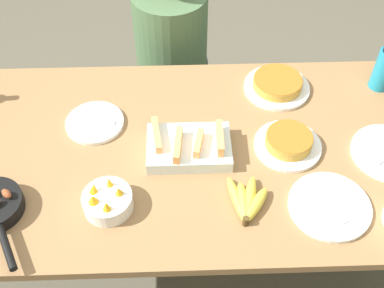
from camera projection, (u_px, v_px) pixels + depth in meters
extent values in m
plane|color=#565142|center=(192.00, 252.00, 2.31)|extent=(14.00, 14.00, 0.00)
cube|color=olive|center=(192.00, 153.00, 1.74)|extent=(1.81, 0.94, 0.03)
cylinder|color=olive|center=(11.00, 143.00, 2.28)|extent=(0.07, 0.07, 0.73)
cylinder|color=olive|center=(365.00, 134.00, 2.32)|extent=(0.07, 0.07, 0.73)
ellipsoid|color=gold|center=(256.00, 205.00, 1.55)|extent=(0.12, 0.15, 0.04)
ellipsoid|color=gold|center=(249.00, 199.00, 1.56)|extent=(0.08, 0.19, 0.04)
ellipsoid|color=gold|center=(243.00, 202.00, 1.56)|extent=(0.04, 0.16, 0.04)
ellipsoid|color=gold|center=(237.00, 200.00, 1.56)|extent=(0.08, 0.19, 0.03)
cylinder|color=#4C3819|center=(246.00, 221.00, 1.51)|extent=(0.02, 0.02, 0.04)
cube|color=silver|center=(189.00, 148.00, 1.70)|extent=(0.30, 0.20, 0.05)
cube|color=#F29E56|center=(157.00, 135.00, 1.69)|extent=(0.04, 0.15, 0.04)
cube|color=#F29E56|center=(178.00, 145.00, 1.65)|extent=(0.04, 0.15, 0.04)
cube|color=#F29E56|center=(199.00, 144.00, 1.66)|extent=(0.04, 0.11, 0.04)
cube|color=#F29E56|center=(220.00, 139.00, 1.67)|extent=(0.02, 0.14, 0.05)
cylinder|color=black|center=(6.00, 247.00, 1.43)|extent=(0.10, 0.16, 0.02)
ellipsoid|color=brown|center=(6.00, 194.00, 1.52)|extent=(0.05, 0.05, 0.02)
cylinder|color=white|center=(277.00, 88.00, 1.93)|extent=(0.26, 0.26, 0.02)
cylinder|color=gold|center=(278.00, 83.00, 1.91)|extent=(0.20, 0.20, 0.04)
cylinder|color=#9B601E|center=(278.00, 79.00, 1.90)|extent=(0.19, 0.19, 0.00)
cylinder|color=white|center=(288.00, 146.00, 1.73)|extent=(0.24, 0.24, 0.02)
cylinder|color=gold|center=(289.00, 141.00, 1.71)|extent=(0.17, 0.17, 0.04)
cylinder|color=#9B601E|center=(290.00, 137.00, 1.69)|extent=(0.16, 0.16, 0.00)
cylinder|color=white|center=(329.00, 206.00, 1.56)|extent=(0.27, 0.27, 0.02)
cylinder|color=silver|center=(327.00, 199.00, 1.56)|extent=(0.06, 0.10, 0.01)
cube|color=silver|center=(342.00, 217.00, 1.52)|extent=(0.04, 0.05, 0.00)
cylinder|color=white|center=(95.00, 123.00, 1.80)|extent=(0.22, 0.22, 0.02)
cylinder|color=silver|center=(89.00, 120.00, 1.80)|extent=(0.11, 0.03, 0.01)
cube|color=silver|center=(109.00, 123.00, 1.79)|extent=(0.05, 0.03, 0.00)
cube|color=silver|center=(380.00, 160.00, 1.67)|extent=(0.05, 0.05, 0.00)
cylinder|color=white|center=(108.00, 202.00, 1.54)|extent=(0.16, 0.16, 0.06)
cone|color=#F4A819|center=(119.00, 191.00, 1.51)|extent=(0.04, 0.04, 0.05)
cone|color=#F4A819|center=(109.00, 182.00, 1.54)|extent=(0.03, 0.03, 0.04)
cone|color=#F4A819|center=(94.00, 188.00, 1.53)|extent=(0.05, 0.05, 0.04)
cone|color=#F4A819|center=(93.00, 200.00, 1.50)|extent=(0.05, 0.05, 0.04)
cone|color=#F4A819|center=(106.00, 207.00, 1.48)|extent=(0.03, 0.03, 0.04)
cylinder|color=teal|center=(384.00, 69.00, 1.88)|extent=(0.08, 0.08, 0.17)
cube|color=black|center=(174.00, 112.00, 2.62)|extent=(0.37, 0.37, 0.44)
cylinder|color=#476642|center=(171.00, 41.00, 2.26)|extent=(0.34, 0.34, 0.51)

